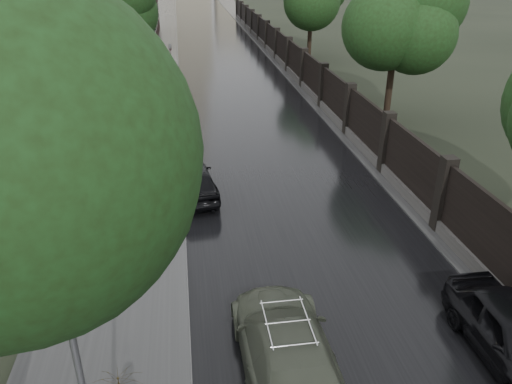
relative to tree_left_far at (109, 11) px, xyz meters
name	(u,v)px	position (x,y,z in m)	size (l,w,h in m)	color
fence_right	(297,67)	(12.60, 2.01, -4.23)	(0.45, 75.72, 2.70)	#383533
tree_left_far	(109,11)	(0.00, 0.00, 0.00)	(4.25, 4.25, 7.39)	black
tree_right_b	(396,29)	(15.50, -8.00, -0.29)	(4.08, 4.08, 7.01)	black
traffic_light	(172,73)	(3.70, -5.01, -2.84)	(0.16, 0.32, 4.00)	#59595E
volga_sedan	(287,350)	(6.13, -25.61, -4.50)	(2.07, 5.10, 1.48)	#424739
hatchback_left	(193,180)	(4.40, -16.04, -4.56)	(1.61, 3.99, 1.36)	black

